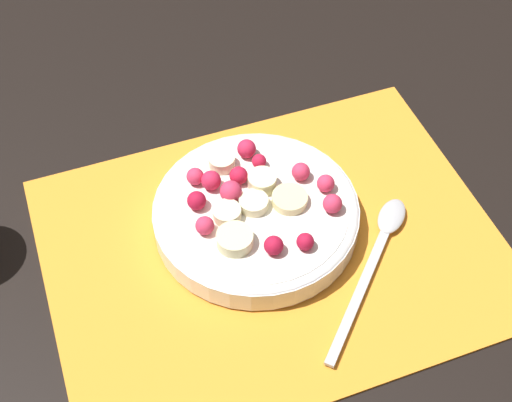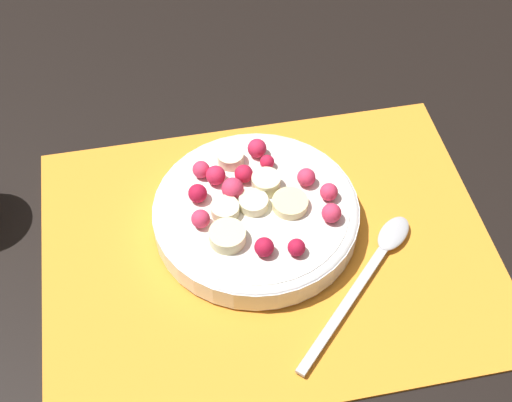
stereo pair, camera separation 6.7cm
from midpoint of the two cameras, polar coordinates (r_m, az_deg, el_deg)
ground_plane at (r=0.69m, az=-1.44°, el=-3.92°), size 3.00×3.00×0.00m
placemat at (r=0.69m, az=-1.44°, el=-3.78°), size 0.43×0.33×0.01m
fruit_bowl at (r=0.69m, az=-2.84°, el=-1.03°), size 0.20×0.20×0.05m
spoon at (r=0.69m, az=7.13°, el=-3.64°), size 0.15×0.15×0.01m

